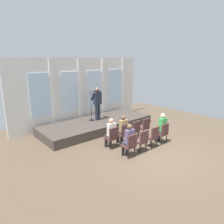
{
  "coord_description": "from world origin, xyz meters",
  "views": [
    {
      "loc": [
        -6.32,
        -4.71,
        3.73
      ],
      "look_at": [
        0.03,
        2.75,
        1.16
      ],
      "focal_mm": 33.19,
      "sensor_mm": 36.0,
      "label": 1
    }
  ],
  "objects_px": {
    "speaker": "(97,101)",
    "chair_r1_c1": "(142,140)",
    "audience_r0_c1": "(123,128)",
    "chair_r0_c3": "(144,126)",
    "mic_stand": "(91,114)",
    "audience_r1_c0": "(129,139)",
    "chair_r0_c0": "(112,136)",
    "audience_r1_c3": "(162,127)",
    "audience_r0_c0": "(111,131)",
    "chair_r1_c3": "(163,132)",
    "chair_r1_c0": "(130,144)",
    "chair_r1_c2": "(153,136)",
    "chair_r0_c2": "(135,129)",
    "chair_r0_c1": "(124,133)"
  },
  "relations": [
    {
      "from": "speaker",
      "to": "chair_r1_c1",
      "type": "height_order",
      "value": "speaker"
    },
    {
      "from": "audience_r0_c1",
      "to": "chair_r0_c3",
      "type": "bearing_deg",
      "value": -3.38
    },
    {
      "from": "mic_stand",
      "to": "audience_r1_c0",
      "type": "bearing_deg",
      "value": -102.64
    },
    {
      "from": "mic_stand",
      "to": "chair_r0_c0",
      "type": "distance_m",
      "value": 2.81
    },
    {
      "from": "audience_r0_c1",
      "to": "audience_r1_c3",
      "type": "xyz_separation_m",
      "value": [
        1.38,
        -1.07,
        0.03
      ]
    },
    {
      "from": "chair_r0_c0",
      "to": "audience_r0_c0",
      "type": "bearing_deg",
      "value": 90.0
    },
    {
      "from": "chair_r1_c3",
      "to": "audience_r1_c3",
      "type": "xyz_separation_m",
      "value": [
        0.0,
        0.08,
        0.23
      ]
    },
    {
      "from": "mic_stand",
      "to": "audience_r1_c0",
      "type": "height_order",
      "value": "mic_stand"
    },
    {
      "from": "chair_r0_c0",
      "to": "chair_r1_c0",
      "type": "height_order",
      "value": "same"
    },
    {
      "from": "chair_r1_c3",
      "to": "chair_r1_c2",
      "type": "bearing_deg",
      "value": 180.0
    },
    {
      "from": "mic_stand",
      "to": "chair_r0_c2",
      "type": "height_order",
      "value": "mic_stand"
    },
    {
      "from": "mic_stand",
      "to": "speaker",
      "type": "bearing_deg",
      "value": -20.74
    },
    {
      "from": "chair_r0_c1",
      "to": "chair_r1_c0",
      "type": "height_order",
      "value": "same"
    },
    {
      "from": "chair_r0_c3",
      "to": "mic_stand",
      "type": "bearing_deg",
      "value": 114.92
    },
    {
      "from": "chair_r0_c2",
      "to": "chair_r1_c2",
      "type": "height_order",
      "value": "same"
    },
    {
      "from": "audience_r1_c3",
      "to": "audience_r0_c1",
      "type": "bearing_deg",
      "value": 142.18
    },
    {
      "from": "audience_r1_c0",
      "to": "chair_r1_c3",
      "type": "bearing_deg",
      "value": -2.25
    },
    {
      "from": "chair_r0_c1",
      "to": "chair_r0_c3",
      "type": "relative_size",
      "value": 1.0
    },
    {
      "from": "chair_r1_c3",
      "to": "chair_r0_c3",
      "type": "bearing_deg",
      "value": 90.0
    },
    {
      "from": "speaker",
      "to": "chair_r1_c1",
      "type": "bearing_deg",
      "value": -97.04
    },
    {
      "from": "mic_stand",
      "to": "chair_r0_c0",
      "type": "xyz_separation_m",
      "value": [
        -0.82,
        -2.68,
        -0.25
      ]
    },
    {
      "from": "speaker",
      "to": "chair_r1_c3",
      "type": "xyz_separation_m",
      "value": [
        0.93,
        -3.62,
        -0.95
      ]
    },
    {
      "from": "chair_r1_c0",
      "to": "audience_r1_c0",
      "type": "xyz_separation_m",
      "value": [
        0.0,
        0.08,
        0.2
      ]
    },
    {
      "from": "audience_r1_c0",
      "to": "chair_r1_c1",
      "type": "bearing_deg",
      "value": -6.72
    },
    {
      "from": "chair_r1_c0",
      "to": "audience_r1_c3",
      "type": "relative_size",
      "value": 0.68
    },
    {
      "from": "chair_r0_c3",
      "to": "chair_r0_c0",
      "type": "bearing_deg",
      "value": 180.0
    },
    {
      "from": "chair_r1_c0",
      "to": "audience_r1_c3",
      "type": "distance_m",
      "value": 2.08
    },
    {
      "from": "chair_r0_c0",
      "to": "mic_stand",
      "type": "bearing_deg",
      "value": 72.94
    },
    {
      "from": "speaker",
      "to": "audience_r0_c1",
      "type": "relative_size",
      "value": 1.35
    },
    {
      "from": "audience_r0_c1",
      "to": "chair_r0_c3",
      "type": "height_order",
      "value": "audience_r0_c1"
    },
    {
      "from": "speaker",
      "to": "audience_r1_c3",
      "type": "relative_size",
      "value": 1.28
    },
    {
      "from": "chair_r0_c3",
      "to": "chair_r1_c0",
      "type": "height_order",
      "value": "same"
    },
    {
      "from": "chair_r0_c0",
      "to": "speaker",
      "type": "bearing_deg",
      "value": 66.05
    },
    {
      "from": "audience_r0_c1",
      "to": "chair_r0_c3",
      "type": "relative_size",
      "value": 1.41
    },
    {
      "from": "audience_r0_c1",
      "to": "audience_r1_c0",
      "type": "relative_size",
      "value": 1.0
    },
    {
      "from": "speaker",
      "to": "chair_r1_c2",
      "type": "height_order",
      "value": "speaker"
    },
    {
      "from": "audience_r1_c3",
      "to": "audience_r0_c0",
      "type": "bearing_deg",
      "value": 152.63
    },
    {
      "from": "speaker",
      "to": "chair_r0_c1",
      "type": "distance_m",
      "value": 2.77
    },
    {
      "from": "chair_r0_c3",
      "to": "chair_r1_c0",
      "type": "relative_size",
      "value": 1.0
    },
    {
      "from": "chair_r0_c2",
      "to": "chair_r0_c3",
      "type": "distance_m",
      "value": 0.69
    },
    {
      "from": "chair_r1_c0",
      "to": "chair_r1_c3",
      "type": "bearing_deg",
      "value": 0.0
    },
    {
      "from": "chair_r0_c1",
      "to": "audience_r0_c1",
      "type": "relative_size",
      "value": 0.71
    },
    {
      "from": "chair_r0_c1",
      "to": "audience_r1_c3",
      "type": "relative_size",
      "value": 0.68
    },
    {
      "from": "chair_r1_c1",
      "to": "chair_r1_c2",
      "type": "height_order",
      "value": "same"
    },
    {
      "from": "chair_r0_c3",
      "to": "audience_r0_c1",
      "type": "bearing_deg",
      "value": 176.62
    },
    {
      "from": "audience_r1_c0",
      "to": "chair_r1_c2",
      "type": "distance_m",
      "value": 1.39
    },
    {
      "from": "chair_r0_c3",
      "to": "chair_r1_c3",
      "type": "relative_size",
      "value": 1.0
    },
    {
      "from": "chair_r1_c1",
      "to": "chair_r1_c2",
      "type": "distance_m",
      "value": 0.69
    },
    {
      "from": "chair_r0_c2",
      "to": "chair_r1_c3",
      "type": "bearing_deg",
      "value": -57.13
    },
    {
      "from": "speaker",
      "to": "chair_r0_c3",
      "type": "distance_m",
      "value": 2.88
    }
  ]
}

